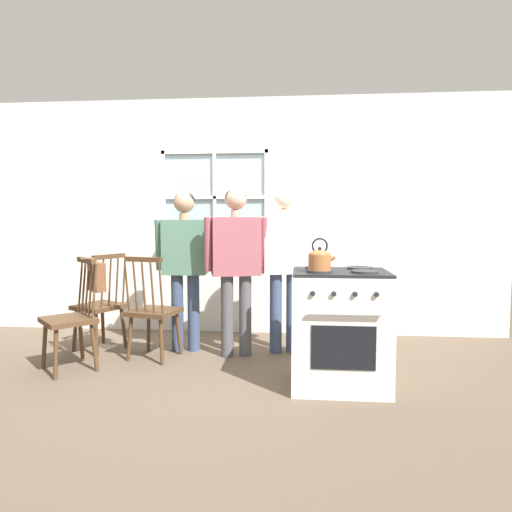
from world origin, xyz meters
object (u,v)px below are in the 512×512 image
chair_near_wall (101,306)px  chair_center_cluster (153,312)px  kettle (320,259)px  person_adult_right (284,255)px  potted_plant (208,239)px  chair_by_window (71,319)px  stove (339,327)px  person_teen_center (236,255)px  person_elderly_left (185,255)px  handbag (96,276)px

chair_near_wall → chair_center_cluster: size_ratio=1.00×
chair_center_cluster → kettle: kettle is taller
person_adult_right → potted_plant: person_adult_right is taller
chair_by_window → stove: 2.32m
person_teen_center → chair_center_cluster: bearing=175.5°
chair_by_window → chair_center_cluster: bearing=77.5°
chair_by_window → chair_near_wall: (0.00, 0.60, 0.00)m
kettle → chair_near_wall: bearing=157.2°
chair_near_wall → chair_center_cluster: 0.65m
chair_by_window → person_elderly_left: bearing=83.5°
chair_by_window → chair_near_wall: 0.60m
kettle → handbag: size_ratio=0.80×
chair_by_window → kettle: (2.15, -0.30, 0.58)m
chair_by_window → stove: stove is taller
person_adult_right → potted_plant: bearing=127.6°
person_teen_center → person_adult_right: bearing=4.8°
chair_by_window → person_elderly_left: person_elderly_left is taller
chair_near_wall → person_teen_center: size_ratio=0.61×
person_elderly_left → handbag: person_elderly_left is taller
person_teen_center → potted_plant: person_teen_center is taller
kettle → potted_plant: size_ratio=1.07×
chair_center_cluster → person_adult_right: size_ratio=0.61×
chair_near_wall → person_adult_right: size_ratio=0.61×
handbag → chair_center_cluster: bearing=26.1°
chair_near_wall → handbag: 0.59m
chair_near_wall → kettle: size_ratio=3.98×
chair_near_wall → person_teen_center: (1.39, -0.07, 0.54)m
chair_by_window → kettle: size_ratio=3.98×
kettle → person_adult_right: bearing=106.6°
chair_by_window → handbag: same height
stove → handbag: bearing=171.1°
chair_near_wall → person_adult_right: person_adult_right is taller
chair_by_window → potted_plant: bearing=101.5°
person_teen_center → handbag: person_teen_center is taller
kettle → handbag: kettle is taller
chair_near_wall → handbag: same height
person_elderly_left → potted_plant: (0.09, 0.73, 0.13)m
chair_by_window → handbag: 0.43m
potted_plant → kettle: bearing=-54.8°
stove → handbag: 2.20m
person_adult_right → potted_plant: (-0.90, 0.70, 0.13)m
person_elderly_left → person_adult_right: person_adult_right is taller
person_teen_center → potted_plant: 0.98m
handbag → person_adult_right: bearing=17.6°
stove → chair_by_window: bearing=175.8°
chair_near_wall → kettle: kettle is taller
person_adult_right → potted_plant: size_ratio=7.01×
kettle → stove: bearing=38.0°
chair_by_window → person_adult_right: 2.04m
chair_center_cluster → potted_plant: potted_plant is taller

